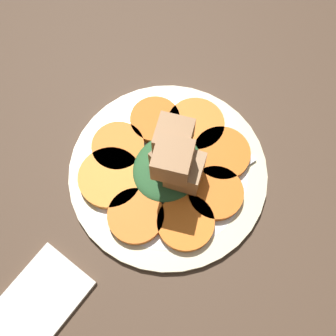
{
  "coord_description": "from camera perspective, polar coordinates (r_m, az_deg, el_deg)",
  "views": [
    {
      "loc": [
        -16.26,
        -12.42,
        56.8
      ],
      "look_at": [
        0.0,
        0.0,
        4.1
      ],
      "focal_mm": 45.0,
      "sensor_mm": 36.0,
      "label": 1
    }
  ],
  "objects": [
    {
      "name": "napkin",
      "position": [
        0.57,
        -17.67,
        -17.56
      ],
      "size": [
        13.81,
        8.28,
        0.8
      ],
      "color": "silver",
      "rests_on": "table_slab"
    },
    {
      "name": "fork",
      "position": [
        0.56,
        3.62,
        -3.64
      ],
      "size": [
        18.34,
        7.93,
        0.4
      ],
      "rotation": [
        0.0,
        0.0,
        -0.34
      ],
      "color": "silver",
      "rests_on": "plate"
    },
    {
      "name": "carrot_slice_5",
      "position": [
        0.59,
        -6.77,
        2.89
      ],
      "size": [
        7.25,
        7.25,
        1.18
      ],
      "primitive_type": "cylinder",
      "color": "orange",
      "rests_on": "plate"
    },
    {
      "name": "carrot_slice_7",
      "position": [
        0.55,
        -4.37,
        -6.52
      ],
      "size": [
        7.4,
        7.4,
        1.18
      ],
      "primitive_type": "cylinder",
      "color": "orange",
      "rests_on": "plate"
    },
    {
      "name": "carrot_slice_4",
      "position": [
        0.6,
        -1.76,
        6.52
      ],
      "size": [
        7.06,
        7.06,
        1.18
      ],
      "primitive_type": "cylinder",
      "color": "#D56014",
      "rests_on": "plate"
    },
    {
      "name": "carrot_slice_0",
      "position": [
        0.55,
        2.4,
        -7.42
      ],
      "size": [
        7.45,
        7.45,
        1.18
      ],
      "primitive_type": "cylinder",
      "color": "orange",
      "rests_on": "plate"
    },
    {
      "name": "plate",
      "position": [
        0.58,
        -0.0,
        -0.57
      ],
      "size": [
        27.24,
        27.24,
        1.05
      ],
      "color": "beige",
      "rests_on": "table_slab"
    },
    {
      "name": "table_slab",
      "position": [
        0.59,
        -0.0,
        -1.08
      ],
      "size": [
        120.0,
        120.0,
        2.0
      ],
      "primitive_type": "cube",
      "color": "#4C3828",
      "rests_on": "ground"
    },
    {
      "name": "carrot_slice_6",
      "position": [
        0.57,
        -7.83,
        -1.34
      ],
      "size": [
        8.58,
        8.58,
        1.18
      ],
      "primitive_type": "cylinder",
      "color": "orange",
      "rests_on": "plate"
    },
    {
      "name": "carrot_slice_2",
      "position": [
        0.58,
        7.26,
        1.92
      ],
      "size": [
        7.87,
        7.87,
        1.18
      ],
      "primitive_type": "cylinder",
      "color": "orange",
      "rests_on": "plate"
    },
    {
      "name": "carrot_slice_3",
      "position": [
        0.6,
        3.76,
        5.88
      ],
      "size": [
        8.1,
        8.1,
        1.18
      ],
      "primitive_type": "cylinder",
      "color": "orange",
      "rests_on": "plate"
    },
    {
      "name": "center_pile",
      "position": [
        0.53,
        0.62,
        0.72
      ],
      "size": [
        10.13,
        10.01,
        10.86
      ],
      "color": "#2D6033",
      "rests_on": "plate"
    },
    {
      "name": "carrot_slice_1",
      "position": [
        0.56,
        6.47,
        -3.41
      ],
      "size": [
        7.36,
        7.36,
        1.18
      ],
      "primitive_type": "cylinder",
      "color": "orange",
      "rests_on": "plate"
    }
  ]
}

